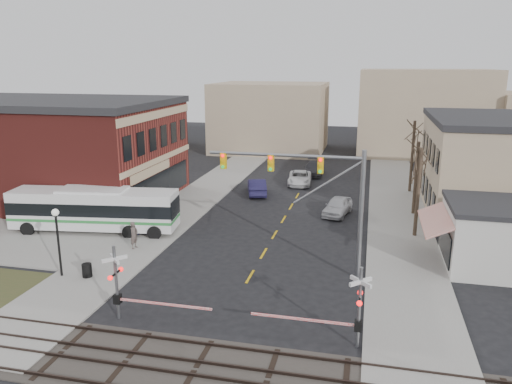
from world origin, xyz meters
TOP-DOWN VIEW (x-y plane):
  - ground at (0.00, 0.00)m, footprint 160.00×160.00m
  - sidewalk_west at (-9.50, 20.00)m, footprint 5.00×60.00m
  - sidewalk_east at (9.50, 20.00)m, footprint 5.00×60.00m
  - ballast_strip at (0.00, -8.00)m, footprint 160.00×5.00m
  - rail_tracks at (0.00, -8.00)m, footprint 160.00×3.91m
  - brick_building at (-26.98, 16.00)m, footprint 30.40×15.40m
  - tree_east_a at (10.50, 12.00)m, footprint 0.28×0.28m
  - tree_east_b at (10.80, 18.00)m, footprint 0.28×0.28m
  - tree_east_c at (11.00, 26.00)m, footprint 0.28×0.28m
  - transit_bus at (-13.85, 7.58)m, footprint 13.15×4.56m
  - traffic_signal_mast at (3.87, 3.30)m, footprint 9.49×0.30m
  - rr_crossing_west at (-4.99, -4.58)m, footprint 5.60×1.36m
  - rr_crossing_east at (6.33, -4.53)m, footprint 5.60×1.36m
  - street_lamp at (-11.34, -0.71)m, footprint 0.44×0.44m
  - trash_bin at (-9.70, -0.50)m, footprint 0.60×0.60m
  - car_a at (4.34, 16.42)m, footprint 2.71×4.83m
  - car_b at (-4.08, 21.62)m, footprint 3.03×5.20m
  - car_c at (-0.48, 26.82)m, footprint 2.90×5.42m
  - car_d at (0.45, 32.02)m, footprint 2.37×5.42m
  - pedestrian_near at (-9.08, 4.66)m, footprint 0.57×0.77m
  - pedestrian_far at (-9.76, 7.44)m, footprint 1.09×1.03m

SIDE VIEW (x-z plane):
  - ground at x=0.00m, z-range 0.00..0.00m
  - ballast_strip at x=0.00m, z-range 0.00..0.06m
  - sidewalk_west at x=-9.50m, z-range 0.00..0.12m
  - sidewalk_east at x=9.50m, z-range 0.00..0.12m
  - rail_tracks at x=0.00m, z-range 0.05..0.19m
  - trash_bin at x=-9.70m, z-range 0.12..0.95m
  - car_c at x=-0.48m, z-range 0.00..1.45m
  - car_a at x=4.34m, z-range 0.00..1.55m
  - car_d at x=0.45m, z-range 0.00..1.55m
  - car_b at x=-4.08m, z-range 0.00..1.62m
  - pedestrian_far at x=-9.76m, z-range 0.12..1.90m
  - pedestrian_near at x=-9.08m, z-range 0.12..2.07m
  - transit_bus at x=-13.85m, z-range 0.21..3.53m
  - rr_crossing_west at x=-4.99m, z-range -0.03..3.97m
  - rr_crossing_east at x=6.33m, z-range -0.03..3.97m
  - street_lamp at x=-11.34m, z-range 1.05..5.34m
  - tree_east_b at x=10.80m, z-range 0.12..6.42m
  - tree_east_a at x=10.50m, z-range 0.12..6.87m
  - tree_east_c at x=11.00m, z-range 0.12..7.32m
  - brick_building at x=-26.98m, z-range 0.01..9.61m
  - traffic_signal_mast at x=3.87m, z-range 1.71..9.71m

